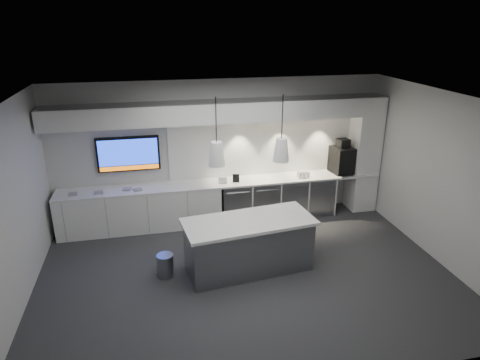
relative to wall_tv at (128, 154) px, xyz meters
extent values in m
plane|color=#323235|center=(1.90, -2.45, -1.56)|extent=(7.00, 7.00, 0.00)
plane|color=black|center=(1.90, -2.45, 1.44)|extent=(7.00, 7.00, 0.00)
plane|color=silver|center=(1.90, 0.05, -0.06)|extent=(7.00, 0.00, 7.00)
plane|color=silver|center=(1.90, -4.95, -0.06)|extent=(7.00, 0.00, 7.00)
plane|color=silver|center=(-1.60, -2.45, -0.06)|extent=(0.00, 7.00, 7.00)
plane|color=silver|center=(5.40, -2.45, -0.06)|extent=(0.00, 7.00, 7.00)
cube|color=white|center=(1.90, -0.27, -0.68)|extent=(6.80, 0.65, 0.04)
cube|color=white|center=(0.15, -0.27, -1.13)|extent=(3.30, 0.63, 0.86)
cube|color=gray|center=(2.15, -0.27, -1.13)|extent=(0.60, 0.61, 0.85)
cube|color=gray|center=(2.78, -0.27, -1.13)|extent=(0.60, 0.61, 0.85)
cube|color=gray|center=(3.41, -0.27, -1.13)|extent=(0.60, 0.61, 0.85)
cube|color=gray|center=(4.04, -0.27, -1.13)|extent=(0.60, 0.61, 0.85)
cube|color=white|center=(3.10, 0.03, -0.01)|extent=(4.60, 0.03, 1.30)
cube|color=white|center=(1.90, -0.25, 0.84)|extent=(6.90, 0.60, 0.40)
cube|color=white|center=(5.10, -0.25, -0.26)|extent=(0.55, 0.55, 2.60)
cube|color=black|center=(0.00, 0.00, 0.00)|extent=(1.25, 0.06, 0.72)
cube|color=#1432C4|center=(0.00, -0.03, 0.04)|extent=(1.17, 0.00, 0.54)
cube|color=orange|center=(0.00, -0.03, -0.29)|extent=(1.17, 0.00, 0.09)
cube|color=gray|center=(1.98, -2.25, -1.12)|extent=(2.20, 1.09, 0.89)
cube|color=white|center=(1.98, -2.25, -0.65)|extent=(2.31, 1.21, 0.05)
cylinder|color=gray|center=(0.55, -2.17, -1.36)|extent=(0.30, 0.30, 0.40)
cube|color=black|center=(4.58, -0.24, -0.37)|extent=(0.48, 0.53, 0.58)
cube|color=black|center=(4.58, -0.24, 0.02)|extent=(0.26, 0.26, 0.19)
cube|color=gray|center=(4.58, -0.50, -0.64)|extent=(0.34, 0.24, 0.03)
cube|color=black|center=(2.16, -0.35, -0.57)|extent=(0.14, 0.05, 0.18)
cube|color=white|center=(1.87, -0.37, -0.59)|extent=(0.18, 0.07, 0.14)
cube|color=gray|center=(-1.10, -0.34, -0.65)|extent=(0.18, 0.18, 0.02)
cube|color=gray|center=(-0.62, -0.37, -0.65)|extent=(0.18, 0.18, 0.02)
cube|color=gray|center=(-0.08, -0.29, -0.65)|extent=(0.20, 0.20, 0.02)
cube|color=gray|center=(0.13, -0.36, -0.65)|extent=(0.20, 0.20, 0.02)
cone|color=white|center=(1.46, -2.25, 0.59)|extent=(0.27, 0.27, 0.39)
cylinder|color=black|center=(1.46, -2.25, 1.13)|extent=(0.02, 0.02, 0.70)
cone|color=white|center=(2.51, -2.25, 0.59)|extent=(0.27, 0.27, 0.39)
cylinder|color=black|center=(2.51, -2.25, 1.13)|extent=(0.02, 0.02, 0.70)
camera|label=1|loc=(0.46, -8.57, 2.59)|focal=32.00mm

